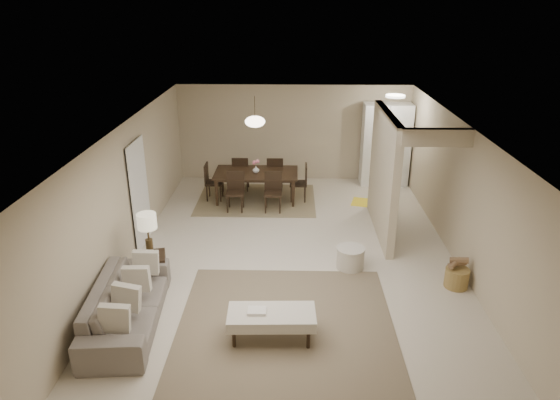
{
  "coord_description": "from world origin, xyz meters",
  "views": [
    {
      "loc": [
        -0.04,
        -8.24,
        4.53
      ],
      "look_at": [
        -0.25,
        0.33,
        1.05
      ],
      "focal_mm": 32.0,
      "sensor_mm": 36.0,
      "label": 1
    }
  ],
  "objects_px": {
    "pantry_cabinet": "(385,145)",
    "sofa": "(127,304)",
    "wicker_basket": "(457,278)",
    "ottoman_bench": "(272,318)",
    "dining_table": "(256,186)",
    "round_pouf": "(350,258)",
    "side_table": "(152,269)"
  },
  "relations": [
    {
      "from": "sofa",
      "to": "wicker_basket",
      "type": "xyz_separation_m",
      "value": [
        5.2,
        1.16,
        -0.17
      ]
    },
    {
      "from": "pantry_cabinet",
      "to": "wicker_basket",
      "type": "xyz_separation_m",
      "value": [
        0.4,
        -5.05,
        -0.88
      ]
    },
    {
      "from": "sofa",
      "to": "dining_table",
      "type": "xyz_separation_m",
      "value": [
        1.56,
        4.98,
        0.01
      ]
    },
    {
      "from": "pantry_cabinet",
      "to": "side_table",
      "type": "distance_m",
      "value": 6.97
    },
    {
      "from": "wicker_basket",
      "to": "pantry_cabinet",
      "type": "bearing_deg",
      "value": 94.53
    },
    {
      "from": "round_pouf",
      "to": "ottoman_bench",
      "type": "bearing_deg",
      "value": -122.95
    },
    {
      "from": "sofa",
      "to": "dining_table",
      "type": "height_order",
      "value": "dining_table"
    },
    {
      "from": "ottoman_bench",
      "to": "round_pouf",
      "type": "height_order",
      "value": "ottoman_bench"
    },
    {
      "from": "pantry_cabinet",
      "to": "wicker_basket",
      "type": "bearing_deg",
      "value": -85.47
    },
    {
      "from": "round_pouf",
      "to": "dining_table",
      "type": "xyz_separation_m",
      "value": [
        -1.91,
        3.22,
        0.15
      ]
    },
    {
      "from": "side_table",
      "to": "dining_table",
      "type": "distance_m",
      "value": 4.09
    },
    {
      "from": "pantry_cabinet",
      "to": "sofa",
      "type": "xyz_separation_m",
      "value": [
        -4.8,
        -6.21,
        -0.71
      ]
    },
    {
      "from": "dining_table",
      "to": "round_pouf",
      "type": "bearing_deg",
      "value": -58.98
    },
    {
      "from": "pantry_cabinet",
      "to": "sofa",
      "type": "bearing_deg",
      "value": -127.68
    },
    {
      "from": "ottoman_bench",
      "to": "wicker_basket",
      "type": "xyz_separation_m",
      "value": [
        3.05,
        1.46,
        -0.19
      ]
    },
    {
      "from": "ottoman_bench",
      "to": "round_pouf",
      "type": "xyz_separation_m",
      "value": [
        1.33,
        2.05,
        -0.16
      ]
    },
    {
      "from": "sofa",
      "to": "side_table",
      "type": "relative_size",
      "value": 4.52
    },
    {
      "from": "ottoman_bench",
      "to": "dining_table",
      "type": "xyz_separation_m",
      "value": [
        -0.58,
        5.28,
        -0.01
      ]
    },
    {
      "from": "wicker_basket",
      "to": "dining_table",
      "type": "height_order",
      "value": "dining_table"
    },
    {
      "from": "pantry_cabinet",
      "to": "dining_table",
      "type": "distance_m",
      "value": 3.54
    },
    {
      "from": "side_table",
      "to": "sofa",
      "type": "bearing_deg",
      "value": -92.42
    },
    {
      "from": "sofa",
      "to": "dining_table",
      "type": "distance_m",
      "value": 5.22
    },
    {
      "from": "wicker_basket",
      "to": "dining_table",
      "type": "bearing_deg",
      "value": 133.63
    },
    {
      "from": "round_pouf",
      "to": "wicker_basket",
      "type": "relative_size",
      "value": 1.29
    },
    {
      "from": "ottoman_bench",
      "to": "round_pouf",
      "type": "distance_m",
      "value": 2.45
    },
    {
      "from": "pantry_cabinet",
      "to": "sofa",
      "type": "height_order",
      "value": "pantry_cabinet"
    },
    {
      "from": "wicker_basket",
      "to": "dining_table",
      "type": "xyz_separation_m",
      "value": [
        -3.64,
        3.81,
        0.18
      ]
    },
    {
      "from": "round_pouf",
      "to": "dining_table",
      "type": "bearing_deg",
      "value": 120.71
    },
    {
      "from": "ottoman_bench",
      "to": "round_pouf",
      "type": "relative_size",
      "value": 2.46
    },
    {
      "from": "sofa",
      "to": "round_pouf",
      "type": "distance_m",
      "value": 3.9
    },
    {
      "from": "side_table",
      "to": "pantry_cabinet",
      "type": "bearing_deg",
      "value": 46.65
    },
    {
      "from": "wicker_basket",
      "to": "round_pouf",
      "type": "bearing_deg",
      "value": 161.05
    }
  ]
}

